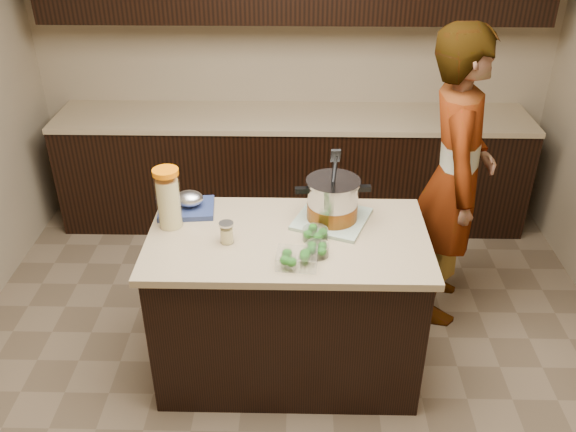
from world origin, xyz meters
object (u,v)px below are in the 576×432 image
island (288,304)px  stock_pot (333,202)px  lemonade_pitcher (169,201)px  person (454,180)px

island → stock_pot: 0.63m
lemonade_pitcher → person: 1.69m
island → lemonade_pitcher: bearing=171.8°
stock_pot → lemonade_pitcher: size_ratio=1.24×
lemonade_pitcher → person: person is taller
stock_pot → island: bearing=-150.6°
island → person: (0.98, 0.60, 0.48)m
island → stock_pot: size_ratio=3.60×
stock_pot → lemonade_pitcher: stock_pot is taller
lemonade_pitcher → stock_pot: bearing=4.6°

